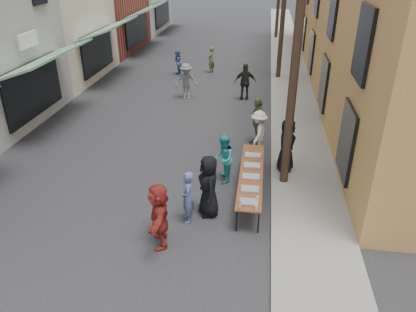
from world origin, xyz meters
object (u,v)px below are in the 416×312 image
(server, at_px, (287,145))
(utility_pole_near, at_px, (297,42))
(guest_front_a, at_px, (209,186))
(catering_tray_sausage, at_px, (249,203))
(guest_front_c, at_px, (223,159))
(serving_table, at_px, (251,174))

(server, bearing_deg, utility_pole_near, -169.16)
(utility_pole_near, xyz_separation_m, guest_front_a, (-2.18, -2.00, -3.59))
(utility_pole_near, height_order, guest_front_a, utility_pole_near)
(server, bearing_deg, catering_tray_sausage, 176.06)
(server, bearing_deg, guest_front_a, 155.93)
(catering_tray_sausage, distance_m, server, 3.46)
(guest_front_c, bearing_deg, guest_front_a, -13.08)
(guest_front_c, bearing_deg, server, 108.33)
(serving_table, relative_size, guest_front_a, 2.19)
(guest_front_c, relative_size, server, 0.90)
(utility_pole_near, distance_m, catering_tray_sausage, 4.58)
(guest_front_c, bearing_deg, catering_tray_sausage, 14.91)
(utility_pole_near, relative_size, guest_front_c, 5.56)
(utility_pole_near, height_order, server, utility_pole_near)
(catering_tray_sausage, height_order, server, server)
(utility_pole_near, bearing_deg, catering_tray_sausage, -112.73)
(catering_tray_sausage, bearing_deg, guest_front_c, 111.35)
(serving_table, height_order, catering_tray_sausage, catering_tray_sausage)
(utility_pole_near, bearing_deg, guest_front_c, -176.52)
(utility_pole_near, bearing_deg, guest_front_a, -137.47)
(serving_table, height_order, guest_front_a, guest_front_a)
(guest_front_a, height_order, server, server)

